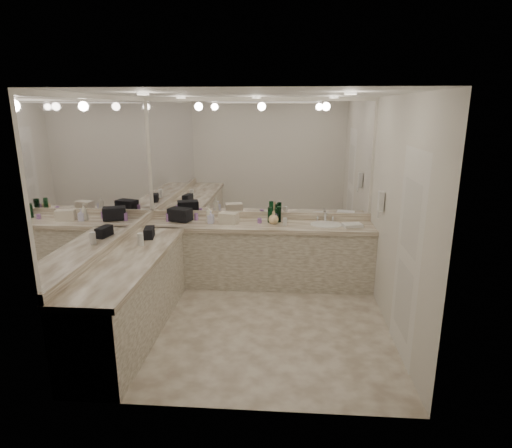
# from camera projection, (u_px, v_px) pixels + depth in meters

# --- Properties ---
(floor) EXTENTS (3.20, 3.20, 0.00)m
(floor) POSITION_uv_depth(u_px,v_px,m) (251.00, 323.00, 5.05)
(floor) COLOR beige
(floor) RESTS_ON ground
(ceiling) EXTENTS (3.20, 3.20, 0.00)m
(ceiling) POSITION_uv_depth(u_px,v_px,m) (250.00, 94.00, 4.37)
(ceiling) COLOR white
(ceiling) RESTS_ON floor
(wall_back) EXTENTS (3.20, 0.02, 2.60)m
(wall_back) POSITION_uv_depth(u_px,v_px,m) (259.00, 191.00, 6.15)
(wall_back) COLOR silver
(wall_back) RESTS_ON floor
(wall_left) EXTENTS (0.02, 3.00, 2.60)m
(wall_left) POSITION_uv_depth(u_px,v_px,m) (109.00, 214.00, 4.82)
(wall_left) COLOR silver
(wall_left) RESTS_ON floor
(wall_right) EXTENTS (0.02, 3.00, 2.60)m
(wall_right) POSITION_uv_depth(u_px,v_px,m) (398.00, 219.00, 4.60)
(wall_right) COLOR silver
(wall_right) RESTS_ON floor
(vanity_back_base) EXTENTS (3.20, 0.60, 0.84)m
(vanity_back_base) POSITION_uv_depth(u_px,v_px,m) (258.00, 256.00, 6.10)
(vanity_back_base) COLOR beige
(vanity_back_base) RESTS_ON floor
(vanity_back_top) EXTENTS (3.20, 0.64, 0.06)m
(vanity_back_top) POSITION_uv_depth(u_px,v_px,m) (258.00, 226.00, 5.97)
(vanity_back_top) COLOR beige
(vanity_back_top) RESTS_ON vanity_back_base
(vanity_left_base) EXTENTS (0.60, 2.40, 0.84)m
(vanity_left_base) POSITION_uv_depth(u_px,v_px,m) (132.00, 298.00, 4.74)
(vanity_left_base) COLOR beige
(vanity_left_base) RESTS_ON floor
(vanity_left_top) EXTENTS (0.64, 2.42, 0.06)m
(vanity_left_top) POSITION_uv_depth(u_px,v_px,m) (129.00, 260.00, 4.62)
(vanity_left_top) COLOR beige
(vanity_left_top) RESTS_ON vanity_left_base
(backsplash_back) EXTENTS (3.20, 0.04, 0.10)m
(backsplash_back) POSITION_uv_depth(u_px,v_px,m) (259.00, 215.00, 6.23)
(backsplash_back) COLOR beige
(backsplash_back) RESTS_ON vanity_back_top
(backsplash_left) EXTENTS (0.04, 3.00, 0.10)m
(backsplash_left) POSITION_uv_depth(u_px,v_px,m) (114.00, 244.00, 4.91)
(backsplash_left) COLOR beige
(backsplash_left) RESTS_ON vanity_left_top
(mirror_back) EXTENTS (3.12, 0.01, 1.55)m
(mirror_back) POSITION_uv_depth(u_px,v_px,m) (259.00, 158.00, 6.02)
(mirror_back) COLOR white
(mirror_back) RESTS_ON wall_back
(mirror_left) EXTENTS (0.01, 2.92, 1.55)m
(mirror_left) POSITION_uv_depth(u_px,v_px,m) (106.00, 172.00, 4.70)
(mirror_left) COLOR white
(mirror_left) RESTS_ON wall_left
(sink) EXTENTS (0.44, 0.44, 0.03)m
(sink) POSITION_uv_depth(u_px,v_px,m) (326.00, 225.00, 5.90)
(sink) COLOR white
(sink) RESTS_ON vanity_back_top
(faucet) EXTENTS (0.24, 0.16, 0.14)m
(faucet) POSITION_uv_depth(u_px,v_px,m) (325.00, 216.00, 6.09)
(faucet) COLOR silver
(faucet) RESTS_ON vanity_back_top
(wall_phone) EXTENTS (0.06, 0.10, 0.24)m
(wall_phone) POSITION_uv_depth(u_px,v_px,m) (381.00, 201.00, 5.26)
(wall_phone) COLOR white
(wall_phone) RESTS_ON wall_right
(door) EXTENTS (0.02, 0.82, 2.10)m
(door) POSITION_uv_depth(u_px,v_px,m) (407.00, 257.00, 4.18)
(door) COLOR white
(door) RESTS_ON wall_right
(black_toiletry_bag) EXTENTS (0.35, 0.28, 0.18)m
(black_toiletry_bag) POSITION_uv_depth(u_px,v_px,m) (180.00, 215.00, 6.06)
(black_toiletry_bag) COLOR black
(black_toiletry_bag) RESTS_ON vanity_back_top
(black_bag_spill) EXTENTS (0.15, 0.26, 0.13)m
(black_bag_spill) POSITION_uv_depth(u_px,v_px,m) (149.00, 232.00, 5.31)
(black_bag_spill) COLOR black
(black_bag_spill) RESTS_ON vanity_left_top
(cream_cosmetic_case) EXTENTS (0.29, 0.22, 0.15)m
(cream_cosmetic_case) POSITION_uv_depth(u_px,v_px,m) (229.00, 218.00, 5.96)
(cream_cosmetic_case) COLOR beige
(cream_cosmetic_case) RESTS_ON vanity_back_top
(hand_towel) EXTENTS (0.29, 0.23, 0.04)m
(hand_towel) POSITION_uv_depth(u_px,v_px,m) (352.00, 225.00, 5.80)
(hand_towel) COLOR white
(hand_towel) RESTS_ON vanity_back_top
(lotion_left) EXTENTS (0.07, 0.07, 0.16)m
(lotion_left) POSITION_uv_depth(u_px,v_px,m) (141.00, 239.00, 4.99)
(lotion_left) COLOR white
(lotion_left) RESTS_ON vanity_left_top
(soap_bottle_a) EXTENTS (0.12, 0.12, 0.24)m
(soap_bottle_a) POSITION_uv_depth(u_px,v_px,m) (209.00, 214.00, 5.98)
(soap_bottle_a) COLOR white
(soap_bottle_a) RESTS_ON vanity_back_top
(soap_bottle_b) EXTENTS (0.09, 0.09, 0.18)m
(soap_bottle_b) POSITION_uv_depth(u_px,v_px,m) (211.00, 217.00, 5.96)
(soap_bottle_b) COLOR #D9D8FC
(soap_bottle_b) RESTS_ON vanity_back_top
(soap_bottle_c) EXTENTS (0.19, 0.19, 0.18)m
(soap_bottle_c) POSITION_uv_depth(u_px,v_px,m) (274.00, 217.00, 5.93)
(soap_bottle_c) COLOR #DFBF86
(soap_bottle_c) RESTS_ON vanity_back_top
(green_bottle_0) EXTENTS (0.07, 0.07, 0.21)m
(green_bottle_0) POSITION_uv_depth(u_px,v_px,m) (270.00, 215.00, 6.01)
(green_bottle_0) COLOR #0E5025
(green_bottle_0) RESTS_ON vanity_back_top
(green_bottle_1) EXTENTS (0.07, 0.07, 0.19)m
(green_bottle_1) POSITION_uv_depth(u_px,v_px,m) (277.00, 215.00, 6.08)
(green_bottle_1) COLOR #0E5025
(green_bottle_1) RESTS_ON vanity_back_top
(green_bottle_2) EXTENTS (0.06, 0.06, 0.21)m
(green_bottle_2) POSITION_uv_depth(u_px,v_px,m) (279.00, 214.00, 6.06)
(green_bottle_2) COLOR #0E5025
(green_bottle_2) RESTS_ON vanity_back_top
(green_bottle_3) EXTENTS (0.06, 0.06, 0.20)m
(green_bottle_3) POSITION_uv_depth(u_px,v_px,m) (279.00, 215.00, 6.02)
(green_bottle_3) COLOR #0E5025
(green_bottle_3) RESTS_ON vanity_back_top
(amenity_bottle_0) EXTENTS (0.05, 0.05, 0.14)m
(amenity_bottle_0) POSITION_uv_depth(u_px,v_px,m) (275.00, 219.00, 5.95)
(amenity_bottle_0) COLOR #3F3F4C
(amenity_bottle_0) RESTS_ON vanity_back_top
(amenity_bottle_1) EXTENTS (0.05, 0.05, 0.10)m
(amenity_bottle_1) POSITION_uv_depth(u_px,v_px,m) (196.00, 217.00, 6.14)
(amenity_bottle_1) COLOR #9966B2
(amenity_bottle_1) RESTS_ON vanity_back_top
(amenity_bottle_2) EXTENTS (0.04, 0.04, 0.08)m
(amenity_bottle_2) POSITION_uv_depth(u_px,v_px,m) (209.00, 219.00, 6.04)
(amenity_bottle_2) COLOR white
(amenity_bottle_2) RESTS_ON vanity_back_top
(amenity_bottle_3) EXTENTS (0.06, 0.06, 0.15)m
(amenity_bottle_3) POSITION_uv_depth(u_px,v_px,m) (187.00, 216.00, 6.08)
(amenity_bottle_3) COLOR silver
(amenity_bottle_3) RESTS_ON vanity_back_top
(amenity_bottle_4) EXTENTS (0.06, 0.06, 0.10)m
(amenity_bottle_4) POSITION_uv_depth(u_px,v_px,m) (285.00, 222.00, 5.86)
(amenity_bottle_4) COLOR white
(amenity_bottle_4) RESTS_ON vanity_back_top
(amenity_bottle_5) EXTENTS (0.06, 0.06, 0.12)m
(amenity_bottle_5) POSITION_uv_depth(u_px,v_px,m) (276.00, 218.00, 6.04)
(amenity_bottle_5) COLOR #9966B2
(amenity_bottle_5) RESTS_ON vanity_back_top
(amenity_bottle_6) EXTENTS (0.06, 0.06, 0.12)m
(amenity_bottle_6) POSITION_uv_depth(u_px,v_px,m) (168.00, 217.00, 6.06)
(amenity_bottle_6) COLOR #9966B2
(amenity_bottle_6) RESTS_ON vanity_back_top
(amenity_bottle_7) EXTENTS (0.06, 0.06, 0.07)m
(amenity_bottle_7) POSITION_uv_depth(u_px,v_px,m) (260.00, 221.00, 5.98)
(amenity_bottle_7) COLOR #9966B2
(amenity_bottle_7) RESTS_ON vanity_back_top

